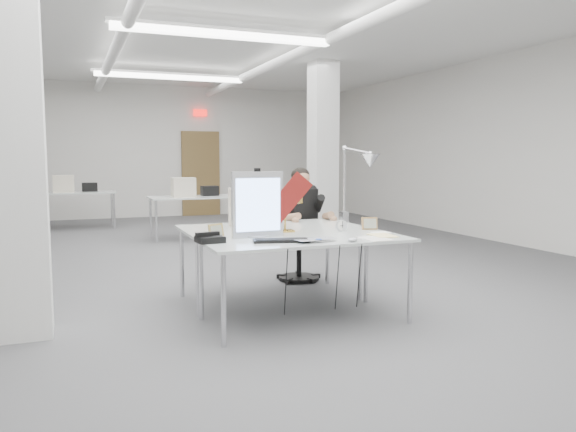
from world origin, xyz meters
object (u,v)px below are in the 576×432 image
Objects in this scene: desk_main at (305,239)px; architect_lamp at (355,183)px; office_chair at (299,234)px; beige_monitor at (254,208)px; monitor at (257,205)px; desk_phone at (210,239)px; laptop at (319,241)px; bankers_lamp at (285,216)px; seated_person at (301,205)px.

desk_main is 2.07× the size of architect_lamp.
office_chair is 2.70× the size of beige_monitor.
monitor reaches higher than desk_phone.
desk_phone is at bearing 148.01° from laptop.
laptop is (0.37, -0.50, -0.28)m from monitor.
office_chair is 1.99m from laptop.
architect_lamp is (0.85, 0.66, 0.45)m from desk_main.
desk_main is 0.45m from bankers_lamp.
office_chair is 1.76m from monitor.
seated_person is at bearing 68.89° from bankers_lamp.
architect_lamp is (1.22, 0.47, 0.15)m from monitor.
office_chair is 1.28× the size of architect_lamp.
laptop is 0.74m from bankers_lamp.
bankers_lamp is 0.95m from architect_lamp.
laptop is 1.14× the size of bankers_lamp.
monitor is at bearing -174.82° from architect_lamp.
laptop is 0.40× the size of architect_lamp.
architect_lamp reaches higher than desk_phone.
office_chair is 5.24× the size of desk_phone.
monitor is (-0.97, -1.39, 0.49)m from office_chair.
seated_person is at bearing 90.09° from architect_lamp.
seated_person is 1.94m from laptop.
monitor is 1.65× the size of laptop.
architect_lamp is at bearing 37.80° from desk_main.
desk_main is at bearing -8.88° from desk_phone.
desk_phone is (-0.47, -0.15, -0.26)m from monitor.
seated_person reaches higher than desk_main.
desk_main is 0.31m from laptop.
desk_phone is 1.10m from beige_monitor.
monitor reaches higher than desk_main.
beige_monitor reaches higher than laptop.
bankers_lamp is 0.50m from beige_monitor.
beige_monitor is (-0.18, 0.90, 0.21)m from desk_main.
monitor is 0.67× the size of architect_lamp.
desk_main is at bearing 79.57° from laptop.
architect_lamp reaches higher than laptop.
office_chair reaches higher than laptop.
laptop reaches higher than desk_main.
monitor is at bearing -138.16° from bankers_lamp.
architect_lamp is (1.69, 0.62, 0.41)m from desk_phone.
seated_person is 1.66m from monitor.
seated_person is 3.02× the size of bankers_lamp.
laptop is (-0.61, -1.83, -0.13)m from seated_person.
beige_monitor is at bearing 73.66° from monitor.
architect_lamp is at bearing 13.80° from desk_phone.
beige_monitor is 1.08m from architect_lamp.
beige_monitor is (-0.78, -0.68, 0.39)m from office_chair.
beige_monitor reaches higher than desk_phone.
desk_phone is (-0.83, 0.34, 0.01)m from laptop.
desk_main is 3.11× the size of monitor.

